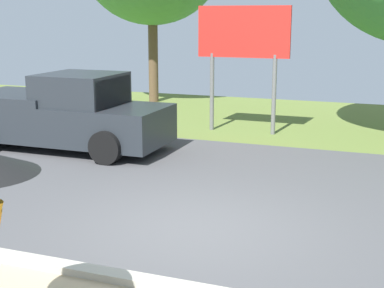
# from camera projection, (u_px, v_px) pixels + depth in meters

# --- Properties ---
(ground_plane) EXTENTS (40.00, 22.00, 0.20)m
(ground_plane) POSITION_uv_depth(u_px,v_px,m) (244.00, 180.00, 11.47)
(ground_plane) COLOR #4C4C4F
(pickup_truck) EXTENTS (5.20, 2.28, 1.88)m
(pickup_truck) POSITION_uv_depth(u_px,v_px,m) (65.00, 114.00, 13.82)
(pickup_truck) COLOR #23282D
(pickup_truck) RESTS_ON ground_plane
(roadside_billboard) EXTENTS (2.60, 0.12, 3.50)m
(roadside_billboard) POSITION_uv_depth(u_px,v_px,m) (243.00, 41.00, 15.39)
(roadside_billboard) COLOR slate
(roadside_billboard) RESTS_ON ground_plane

